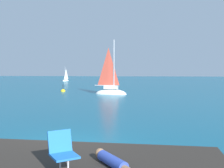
# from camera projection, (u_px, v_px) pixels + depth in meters

# --- Properties ---
(ground_plane) EXTENTS (160.00, 160.00, 0.00)m
(ground_plane) POSITION_uv_depth(u_px,v_px,m) (72.00, 146.00, 10.00)
(ground_plane) COLOR #0F5675
(sailboat_near) EXTENTS (3.50, 1.45, 6.39)m
(sailboat_near) POSITION_uv_depth(u_px,v_px,m) (111.00, 91.00, 29.37)
(sailboat_near) COLOR white
(sailboat_near) RESTS_ON ground
(sailboat_far) EXTENTS (1.38, 1.86, 3.39)m
(sailboat_far) POSITION_uv_depth(u_px,v_px,m) (66.00, 80.00, 58.23)
(sailboat_far) COLOR white
(sailboat_far) RESTS_ON ground
(person_sunbather) EXTENTS (1.14, 1.51, 0.25)m
(person_sunbather) POSITION_uv_depth(u_px,v_px,m) (116.00, 163.00, 5.60)
(person_sunbather) COLOR #334CB2
(person_sunbather) RESTS_ON shore_ledge
(beach_chair) EXTENTS (0.73, 0.76, 0.80)m
(beach_chair) POSITION_uv_depth(u_px,v_px,m) (62.00, 150.00, 5.44)
(beach_chair) COLOR blue
(beach_chair) RESTS_ON shore_ledge
(marker_buoy) EXTENTS (0.56, 0.56, 1.13)m
(marker_buoy) POSITION_uv_depth(u_px,v_px,m) (63.00, 91.00, 32.92)
(marker_buoy) COLOR yellow
(marker_buoy) RESTS_ON ground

